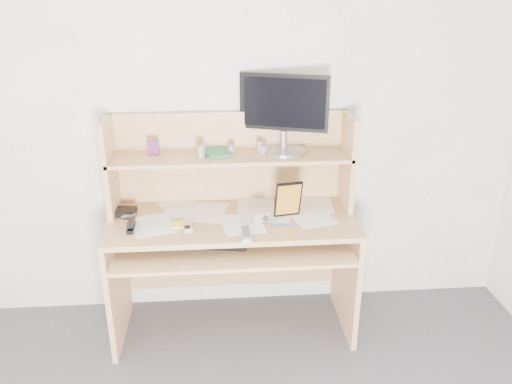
{
  "coord_description": "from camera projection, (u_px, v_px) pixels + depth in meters",
  "views": [
    {
      "loc": [
        -0.07,
        -1.1,
        1.95
      ],
      "look_at": [
        0.13,
        1.43,
        0.93
      ],
      "focal_mm": 35.0,
      "sensor_mm": 36.0,
      "label": 1
    }
  ],
  "objects": [
    {
      "name": "chip_stack_c",
      "position": [
        263.0,
        150.0,
        2.87
      ],
      "size": [
        0.05,
        0.05,
        0.05
      ],
      "primitive_type": "cylinder",
      "rotation": [
        0.0,
        0.0,
        -0.39
      ],
      "color": "black",
      "rests_on": "desk"
    },
    {
      "name": "chip_stack_a",
      "position": [
        231.0,
        149.0,
        2.88
      ],
      "size": [
        0.04,
        0.04,
        0.05
      ],
      "primitive_type": "cylinder",
      "rotation": [
        0.0,
        0.0,
        0.07
      ],
      "color": "black",
      "rests_on": "desk"
    },
    {
      "name": "sticky_note_pad",
      "position": [
        178.0,
        225.0,
        2.75
      ],
      "size": [
        0.08,
        0.08,
        0.01
      ],
      "primitive_type": "cube",
      "rotation": [
        0.0,
        0.0,
        -0.05
      ],
      "color": "yellow",
      "rests_on": "desk"
    },
    {
      "name": "monitor",
      "position": [
        284.0,
        111.0,
        2.85
      ],
      "size": [
        0.5,
        0.26,
        0.45
      ],
      "rotation": [
        0.0,
        0.0,
        -0.35
      ],
      "color": "#999A9E",
      "rests_on": "desk"
    },
    {
      "name": "stapler",
      "position": [
        131.0,
        225.0,
        2.7
      ],
      "size": [
        0.04,
        0.14,
        0.04
      ],
      "primitive_type": "cube",
      "rotation": [
        0.0,
        0.0,
        0.04
      ],
      "color": "black",
      "rests_on": "paper_clutter"
    },
    {
      "name": "tv_remote",
      "position": [
        246.0,
        233.0,
        2.63
      ],
      "size": [
        0.05,
        0.18,
        0.02
      ],
      "primitive_type": "cube",
      "rotation": [
        0.0,
        0.0,
        -0.01
      ],
      "color": "#AFAFAA",
      "rests_on": "paper_clutter"
    },
    {
      "name": "chip_stack_d",
      "position": [
        260.0,
        147.0,
        2.89
      ],
      "size": [
        0.05,
        0.05,
        0.07
      ],
      "primitive_type": "cylinder",
      "rotation": [
        0.0,
        0.0,
        -0.27
      ],
      "color": "silver",
      "rests_on": "desk"
    },
    {
      "name": "back_wall",
      "position": [
        229.0,
        119.0,
        2.95
      ],
      "size": [
        3.6,
        0.04,
        2.5
      ],
      "primitive_type": "cube",
      "color": "white",
      "rests_on": "floor"
    },
    {
      "name": "keyboard",
      "position": [
        204.0,
        240.0,
        2.78
      ],
      "size": [
        0.52,
        0.26,
        0.03
      ],
      "rotation": [
        0.0,
        0.0,
        -0.17
      ],
      "color": "black",
      "rests_on": "desk"
    },
    {
      "name": "paper_clutter",
      "position": [
        233.0,
        218.0,
        2.84
      ],
      "size": [
        1.32,
        0.54,
        0.01
      ],
      "primitive_type": "cube",
      "color": "silver",
      "rests_on": "desk"
    },
    {
      "name": "digital_camera",
      "position": [
        261.0,
        217.0,
        2.78
      ],
      "size": [
        0.1,
        0.06,
        0.06
      ],
      "primitive_type": "cube",
      "rotation": [
        0.0,
        0.0,
        0.28
      ],
      "color": "silver",
      "rests_on": "paper_clutter"
    },
    {
      "name": "game_case",
      "position": [
        288.0,
        199.0,
        2.81
      ],
      "size": [
        0.15,
        0.05,
        0.22
      ],
      "primitive_type": "cube",
      "rotation": [
        0.0,
        0.0,
        0.19
      ],
      "color": "black",
      "rests_on": "paper_clutter"
    },
    {
      "name": "desk",
      "position": [
        232.0,
        221.0,
        2.94
      ],
      "size": [
        1.4,
        0.7,
        1.3
      ],
      "color": "tan",
      "rests_on": "floor"
    },
    {
      "name": "flip_phone",
      "position": [
        187.0,
        227.0,
        2.7
      ],
      "size": [
        0.06,
        0.1,
        0.02
      ],
      "primitive_type": "cube",
      "rotation": [
        0.0,
        0.0,
        0.18
      ],
      "color": "#BCBCBF",
      "rests_on": "paper_clutter"
    },
    {
      "name": "shelf_book",
      "position": [
        216.0,
        153.0,
        2.87
      ],
      "size": [
        0.19,
        0.22,
        0.02
      ],
      "primitive_type": "cube",
      "rotation": [
        0.0,
        0.0,
        0.32
      ],
      "color": "#327E4B",
      "rests_on": "desk"
    },
    {
      "name": "chip_stack_b",
      "position": [
        201.0,
        152.0,
        2.79
      ],
      "size": [
        0.05,
        0.05,
        0.07
      ],
      "primitive_type": "cylinder",
      "rotation": [
        0.0,
        0.0,
        0.2
      ],
      "color": "white",
      "rests_on": "desk"
    },
    {
      "name": "blue_pen",
      "position": [
        282.0,
        224.0,
        2.75
      ],
      "size": [
        0.14,
        0.03,
        0.01
      ],
      "primitive_type": "cylinder",
      "rotation": [
        1.57,
        0.0,
        1.44
      ],
      "color": "#1747B3",
      "rests_on": "paper_clutter"
    },
    {
      "name": "card_box",
      "position": [
        153.0,
        148.0,
        2.84
      ],
      "size": [
        0.06,
        0.03,
        0.09
      ],
      "primitive_type": "cube",
      "rotation": [
        0.0,
        0.0,
        -0.12
      ],
      "color": "#A6162D",
      "rests_on": "desk"
    },
    {
      "name": "wallet",
      "position": [
        125.0,
        211.0,
        2.88
      ],
      "size": [
        0.13,
        0.11,
        0.03
      ],
      "primitive_type": "cube",
      "rotation": [
        0.0,
        0.0,
        -0.13
      ],
      "color": "black",
      "rests_on": "paper_clutter"
    }
  ]
}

